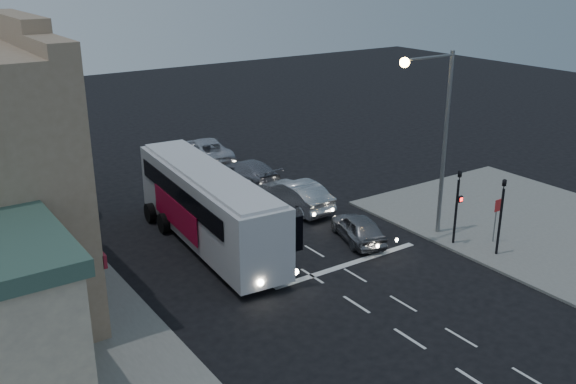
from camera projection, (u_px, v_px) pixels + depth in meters
ground at (341, 294)px, 26.44m from camera, size 120.00×120.00×0.00m
road_markings at (318, 258)px, 29.69m from camera, size 8.00×30.55×0.01m
tour_bus at (208, 205)px, 30.56m from camera, size 3.45×12.33×3.74m
car_suv at (358, 228)px, 31.34m from camera, size 2.69×4.30×1.37m
car_sedan_a at (295, 195)px, 35.34m from camera, size 1.95×5.12×1.67m
car_sedan_b at (248, 172)px, 39.53m from camera, size 2.24×5.18×1.48m
car_sedan_c at (204, 150)px, 43.77m from camera, size 3.87×6.44×1.67m
traffic_signal_main at (458, 198)px, 30.26m from camera, size 0.25×0.35×4.10m
traffic_signal_side at (502, 208)px, 29.10m from camera, size 0.18×0.15×4.10m
regulatory_sign at (497, 213)px, 30.65m from camera, size 0.45×0.12×2.20m
streetlight at (437, 125)px, 30.11m from camera, size 3.32×0.44×9.00m
street_tree at (29, 140)px, 32.25m from camera, size 4.00×4.00×6.20m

